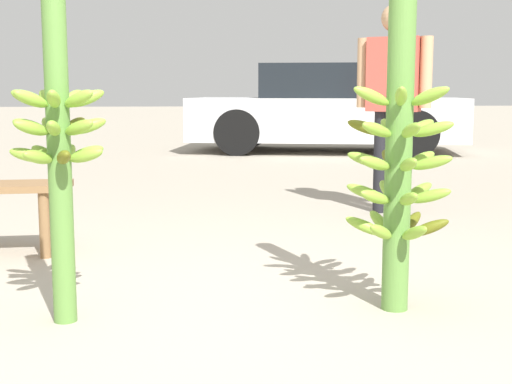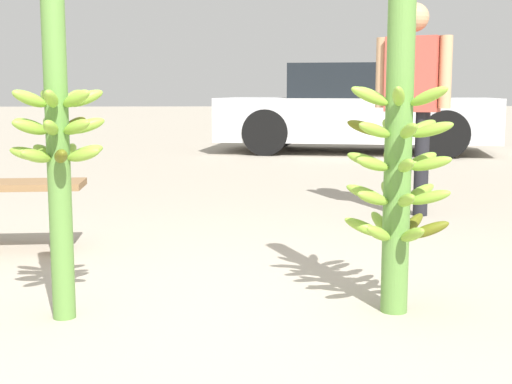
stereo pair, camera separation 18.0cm
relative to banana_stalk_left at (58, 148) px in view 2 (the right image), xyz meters
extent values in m
plane|color=#A89E8C|center=(0.74, -0.18, -0.72)|extent=(80.00, 80.00, 0.00)
cylinder|color=#5B8C3D|center=(0.00, 0.00, -0.06)|extent=(0.09, 0.09, 1.32)
ellipsoid|color=#84B238|center=(-0.06, 0.10, 0.20)|extent=(0.12, 0.16, 0.10)
ellipsoid|color=#84B238|center=(-0.11, 0.02, 0.20)|extent=(0.17, 0.08, 0.10)
ellipsoid|color=#84B238|center=(-0.09, -0.08, 0.20)|extent=(0.15, 0.14, 0.10)
ellipsoid|color=#84B238|center=(0.01, -0.12, 0.20)|extent=(0.06, 0.16, 0.10)
ellipsoid|color=#84B238|center=(0.09, -0.07, 0.20)|extent=(0.16, 0.13, 0.10)
ellipsoid|color=#84B238|center=(0.11, 0.03, 0.20)|extent=(0.17, 0.09, 0.10)
ellipsoid|color=#84B238|center=(0.04, 0.11, 0.20)|extent=(0.11, 0.17, 0.10)
ellipsoid|color=#84B238|center=(-0.05, 0.10, 0.09)|extent=(0.12, 0.17, 0.09)
ellipsoid|color=#84B238|center=(-0.11, 0.02, 0.09)|extent=(0.17, 0.08, 0.09)
ellipsoid|color=#84B238|center=(-0.09, -0.07, 0.09)|extent=(0.16, 0.14, 0.09)
ellipsoid|color=#84B238|center=(0.00, -0.12, 0.09)|extent=(0.05, 0.16, 0.09)
ellipsoid|color=#84B238|center=(0.09, -0.07, 0.09)|extent=(0.16, 0.14, 0.09)
ellipsoid|color=#84B238|center=(0.11, 0.03, 0.09)|extent=(0.17, 0.09, 0.09)
ellipsoid|color=#5D6216|center=(0.05, 0.11, 0.09)|extent=(0.11, 0.17, 0.09)
ellipsoid|color=#84B238|center=(0.10, 0.06, -0.02)|extent=(0.16, 0.12, 0.09)
ellipsoid|color=#84B238|center=(0.02, 0.12, -0.02)|extent=(0.07, 0.17, 0.09)
ellipsoid|color=#84B238|center=(-0.08, 0.09, -0.02)|extent=(0.15, 0.15, 0.09)
ellipsoid|color=#84B238|center=(-0.12, -0.01, -0.02)|extent=(0.16, 0.06, 0.09)
ellipsoid|color=#84B238|center=(-0.07, -0.10, -0.02)|extent=(0.13, 0.16, 0.09)
ellipsoid|color=#5D6216|center=(0.04, -0.11, -0.02)|extent=(0.10, 0.17, 0.09)
ellipsoid|color=#84B238|center=(0.11, -0.04, -0.02)|extent=(0.17, 0.10, 0.09)
cylinder|color=#5B8C3D|center=(1.41, 0.02, 0.02)|extent=(0.12, 0.12, 1.47)
ellipsoid|color=#84B238|center=(1.54, 0.05, 0.21)|extent=(0.19, 0.09, 0.11)
ellipsoid|color=#84B238|center=(1.45, 0.15, 0.21)|extent=(0.10, 0.19, 0.11)
ellipsoid|color=#84B238|center=(1.32, 0.12, 0.21)|extent=(0.16, 0.17, 0.11)
ellipsoid|color=#84B238|center=(1.28, -0.02, 0.21)|extent=(0.19, 0.09, 0.11)
ellipsoid|color=#84B238|center=(1.37, -0.11, 0.21)|extent=(0.10, 0.19, 0.11)
ellipsoid|color=#84B238|center=(1.51, -0.08, 0.21)|extent=(0.16, 0.17, 0.11)
ellipsoid|color=#5D6216|center=(1.29, 0.08, 0.07)|extent=(0.19, 0.13, 0.10)
ellipsoid|color=#84B238|center=(1.29, -0.06, 0.07)|extent=(0.18, 0.14, 0.10)
ellipsoid|color=#84B238|center=(1.42, -0.12, 0.07)|extent=(0.06, 0.19, 0.10)
ellipsoid|color=#84B238|center=(1.53, -0.05, 0.07)|extent=(0.19, 0.13, 0.10)
ellipsoid|color=#84B238|center=(1.53, 0.09, 0.07)|extent=(0.18, 0.14, 0.10)
ellipsoid|color=#84B238|center=(1.40, 0.16, 0.07)|extent=(0.06, 0.19, 0.10)
ellipsoid|color=#5D6216|center=(1.41, 0.16, -0.07)|extent=(0.05, 0.19, 0.09)
ellipsoid|color=#84B238|center=(1.29, 0.09, -0.07)|extent=(0.18, 0.14, 0.09)
ellipsoid|color=#84B238|center=(1.29, -0.05, -0.07)|extent=(0.19, 0.13, 0.09)
ellipsoid|color=#84B238|center=(1.41, -0.12, -0.07)|extent=(0.05, 0.19, 0.09)
ellipsoid|color=#84B238|center=(1.53, -0.05, -0.07)|extent=(0.18, 0.14, 0.09)
ellipsoid|color=#84B238|center=(1.53, 0.09, -0.07)|extent=(0.19, 0.13, 0.09)
ellipsoid|color=#84B238|center=(1.53, 0.09, -0.21)|extent=(0.18, 0.14, 0.10)
ellipsoid|color=#84B238|center=(1.41, 0.16, -0.21)|extent=(0.05, 0.19, 0.10)
ellipsoid|color=#84B238|center=(1.29, 0.08, -0.21)|extent=(0.19, 0.13, 0.10)
ellipsoid|color=#84B238|center=(1.29, -0.06, -0.21)|extent=(0.18, 0.14, 0.10)
ellipsoid|color=#84B238|center=(1.41, -0.12, -0.21)|extent=(0.05, 0.19, 0.10)
ellipsoid|color=#84B238|center=(1.53, -0.05, -0.21)|extent=(0.19, 0.13, 0.10)
ellipsoid|color=#84B238|center=(1.37, 0.15, -0.35)|extent=(0.10, 0.19, 0.11)
ellipsoid|color=#84B238|center=(1.28, 0.05, -0.35)|extent=(0.19, 0.09, 0.11)
ellipsoid|color=#84B238|center=(1.31, -0.08, -0.35)|extent=(0.16, 0.16, 0.11)
ellipsoid|color=#84B238|center=(1.45, -0.11, -0.35)|extent=(0.10, 0.19, 0.11)
ellipsoid|color=#5D6216|center=(1.54, -0.02, -0.35)|extent=(0.19, 0.09, 0.11)
ellipsoid|color=#5D6216|center=(1.51, 0.11, -0.35)|extent=(0.16, 0.16, 0.11)
cylinder|color=black|center=(2.04, 2.47, -0.32)|extent=(0.15, 0.15, 0.79)
cylinder|color=black|center=(2.19, 2.38, -0.32)|extent=(0.15, 0.15, 0.79)
cube|color=#BF4C3F|center=(2.11, 2.42, 0.35)|extent=(0.42, 0.36, 0.56)
cylinder|color=tan|center=(1.91, 2.55, 0.37)|extent=(0.13, 0.13, 0.53)
cylinder|color=tan|center=(2.32, 2.30, 0.37)|extent=(0.13, 0.13, 0.53)
sphere|color=tan|center=(2.11, 2.42, 0.77)|extent=(0.21, 0.21, 0.21)
cylinder|color=olive|center=(-0.30, 1.41, -0.53)|extent=(0.06, 0.06, 0.38)
cylinder|color=olive|center=(-0.29, 1.17, -0.53)|extent=(0.06, 0.06, 0.38)
cube|color=silver|center=(2.75, 8.03, -0.21)|extent=(4.43, 2.66, 0.65)
cube|color=black|center=(2.92, 8.00, 0.37)|extent=(2.58, 2.12, 0.51)
cylinder|color=black|center=(1.32, 7.50, -0.38)|extent=(0.71, 0.34, 0.68)
cylinder|color=black|center=(1.68, 9.12, -0.38)|extent=(0.71, 0.34, 0.68)
cylinder|color=black|center=(3.83, 6.95, -0.38)|extent=(0.71, 0.34, 0.68)
cylinder|color=black|center=(4.18, 8.56, -0.38)|extent=(0.71, 0.34, 0.68)
camera|label=1|loc=(0.48, -2.93, 0.23)|focal=50.00mm
camera|label=2|loc=(0.66, -2.94, 0.23)|focal=50.00mm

